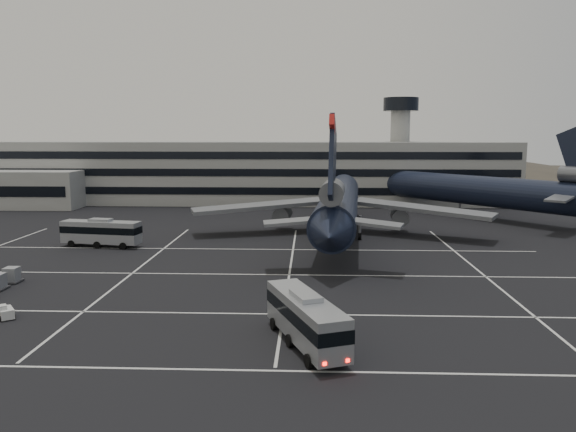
# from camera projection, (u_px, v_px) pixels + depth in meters

# --- Properties ---
(ground) EXTENTS (260.00, 260.00, 0.00)m
(ground) POSITION_uv_depth(u_px,v_px,m) (176.00, 283.00, 60.01)
(ground) COLOR black
(ground) RESTS_ON ground
(lane_markings) EXTENTS (90.00, 55.62, 0.01)m
(lane_markings) POSITION_uv_depth(u_px,v_px,m) (186.00, 281.00, 60.69)
(lane_markings) COLOR silver
(lane_markings) RESTS_ON ground
(terminal) EXTENTS (125.00, 26.00, 24.00)m
(terminal) POSITION_uv_depth(u_px,v_px,m) (236.00, 173.00, 129.45)
(terminal) COLOR gray
(terminal) RESTS_ON ground
(hills) EXTENTS (352.00, 180.00, 44.00)m
(hills) POSITION_uv_depth(u_px,v_px,m) (319.00, 203.00, 229.11)
(hills) COLOR #38332B
(hills) RESTS_ON ground
(trijet_main) EXTENTS (47.28, 57.70, 18.08)m
(trijet_main) POSITION_uv_depth(u_px,v_px,m) (339.00, 204.00, 85.57)
(trijet_main) COLOR black
(trijet_main) RESTS_ON ground
(trijet_far) EXTENTS (41.40, 47.86, 18.08)m
(trijet_far) POSITION_uv_depth(u_px,v_px,m) (465.00, 188.00, 108.02)
(trijet_far) COLOR black
(trijet_far) RESTS_ON ground
(bus_near) EXTENTS (6.60, 11.64, 4.04)m
(bus_near) POSITION_uv_depth(u_px,v_px,m) (306.00, 317.00, 42.08)
(bus_near) COLOR #95989C
(bus_near) RESTS_ON ground
(bus_far) EXTENTS (11.59, 4.35, 4.00)m
(bus_far) POSITION_uv_depth(u_px,v_px,m) (101.00, 231.00, 79.07)
(bus_far) COLOR #95989C
(bus_far) RESTS_ON ground
(tug_b) EXTENTS (2.11, 2.24, 1.25)m
(tug_b) POSITION_uv_depth(u_px,v_px,m) (6.00, 312.00, 48.44)
(tug_b) COLOR silver
(tug_b) RESTS_ON ground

